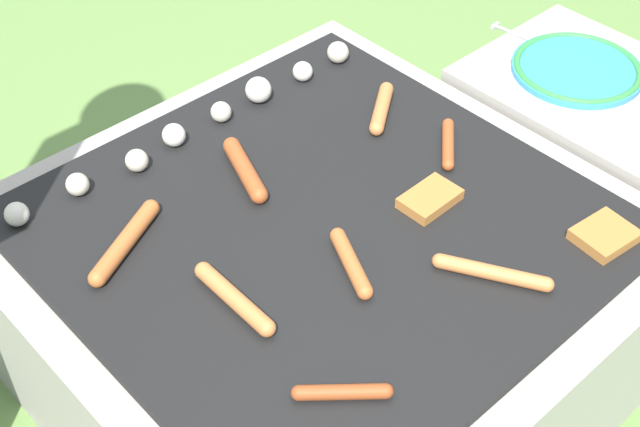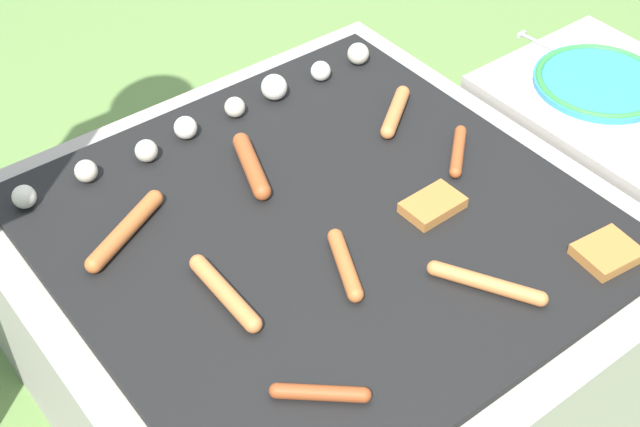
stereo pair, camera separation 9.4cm
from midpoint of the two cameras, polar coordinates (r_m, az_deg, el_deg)
ground_plane at (r=1.79m, az=1.53°, el=-9.48°), size 14.00×14.00×0.00m
grill at (r=1.65m, az=1.65°, el=-5.47°), size 0.98×0.98×0.38m
side_ledge at (r=2.01m, az=18.82°, el=2.61°), size 0.40×0.50×0.38m
sausage_back_left at (r=1.66m, az=10.45°, el=3.90°), size 0.11×0.10×0.02m
sausage_back_center at (r=1.42m, az=3.52°, el=-3.34°), size 0.08×0.15×0.03m
sausage_mid_left at (r=1.43m, az=12.49°, el=-4.44°), size 0.11×0.17×0.02m
sausage_front_center at (r=1.60m, az=-2.73°, el=3.04°), size 0.08×0.17×0.03m
sausage_front_left at (r=1.38m, az=-4.17°, el=-5.13°), size 0.03×0.19×0.03m
sausage_mid_right at (r=1.26m, az=2.20°, el=-11.47°), size 0.11×0.10×0.02m
sausage_front_right at (r=1.50m, az=-10.60°, el=-1.10°), size 0.19×0.11×0.03m
sausage_back_right at (r=1.74m, az=6.41°, el=6.45°), size 0.13×0.11×0.03m
bread_slice_right at (r=1.53m, az=19.61°, el=-2.43°), size 0.10×0.09×0.02m
bread_slice_left at (r=1.54m, az=8.97°, el=0.48°), size 0.11×0.07×0.02m
mushroom_row at (r=1.72m, az=-4.77°, el=6.41°), size 0.78×0.06×0.05m
plate_colorful at (r=1.92m, az=18.88°, el=7.97°), size 0.27×0.27×0.02m
fork_utensil at (r=2.00m, az=16.29°, el=9.91°), size 0.04×0.22×0.01m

